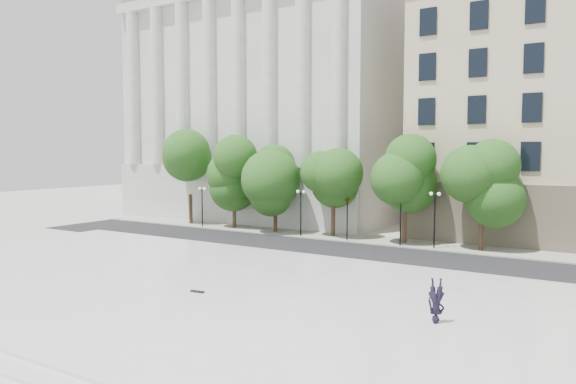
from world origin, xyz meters
name	(u,v)px	position (x,y,z in m)	size (l,w,h in m)	color
ground	(163,308)	(0.00, 0.00, 0.00)	(160.00, 160.00, 0.00)	beige
plaza	(205,291)	(0.00, 3.00, 0.23)	(44.00, 22.00, 0.45)	silver
street	(337,251)	(0.00, 18.00, 0.01)	(60.00, 8.00, 0.02)	black
far_sidewalk	(370,240)	(0.00, 24.00, 0.06)	(60.00, 4.00, 0.12)	#98968C
building_west	(291,106)	(-17.00, 38.57, 12.89)	(31.50, 27.65, 25.60)	silver
traffic_light_west	(347,197)	(-1.31, 22.30, 3.71)	(0.62, 1.79, 4.21)	black
traffic_light_east	(401,200)	(3.30, 22.30, 3.67)	(0.83, 1.71, 4.18)	black
person_lying	(436,317)	(12.17, 3.34, 0.70)	(0.68, 0.44, 1.85)	black
skateboard	(197,292)	(0.49, 1.87, 0.49)	(0.76, 0.19, 0.08)	black
street_trees	(339,179)	(-2.82, 23.70, 5.10)	(44.64, 4.97, 7.85)	#382619
lamp_posts	(367,208)	(0.27, 22.60, 2.92)	(35.29, 0.28, 4.42)	black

